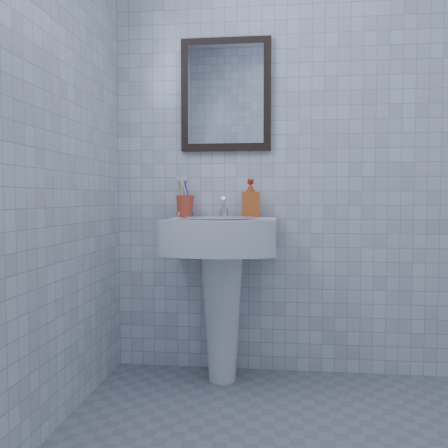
# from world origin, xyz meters

# --- Properties ---
(wall_back) EXTENTS (2.20, 0.02, 2.50)m
(wall_back) POSITION_xyz_m (0.00, 1.20, 1.25)
(wall_back) COLOR silver
(wall_back) RESTS_ON ground
(wall_left) EXTENTS (0.02, 2.40, 2.50)m
(wall_left) POSITION_xyz_m (-1.10, 0.00, 1.25)
(wall_left) COLOR silver
(wall_left) RESTS_ON ground
(washbasin) EXTENTS (0.57, 0.42, 0.88)m
(washbasin) POSITION_xyz_m (-0.47, 0.99, 0.59)
(washbasin) COLOR white
(washbasin) RESTS_ON ground
(faucet) EXTENTS (0.05, 0.10, 0.11)m
(faucet) POSITION_xyz_m (-0.47, 1.09, 0.92)
(faucet) COLOR white
(faucet) RESTS_ON washbasin
(toothbrush_cup) EXTENTS (0.13, 0.13, 0.12)m
(toothbrush_cup) POSITION_xyz_m (-0.69, 1.10, 0.93)
(toothbrush_cup) COLOR #CF462B
(toothbrush_cup) RESTS_ON washbasin
(soap_dispenser) EXTENTS (0.10, 0.11, 0.20)m
(soap_dispenser) POSITION_xyz_m (-0.33, 1.11, 0.97)
(soap_dispenser) COLOR #C64013
(soap_dispenser) RESTS_ON washbasin
(wall_mirror) EXTENTS (0.50, 0.04, 0.62)m
(wall_mirror) POSITION_xyz_m (-0.47, 1.18, 1.55)
(wall_mirror) COLOR black
(wall_mirror) RESTS_ON wall_back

